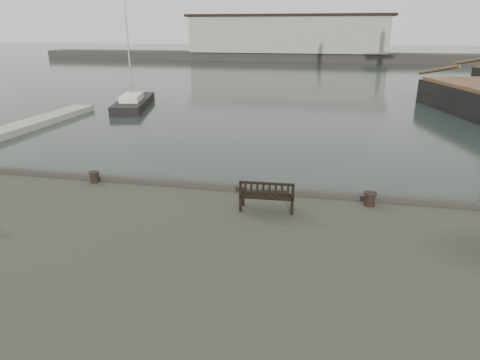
{
  "coord_description": "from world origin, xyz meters",
  "views": [
    {
      "loc": [
        3.27,
        -15.22,
        7.45
      ],
      "look_at": [
        0.14,
        -0.5,
        2.1
      ],
      "focal_mm": 32.0,
      "sensor_mm": 36.0,
      "label": 1
    }
  ],
  "objects_px": {
    "bench": "(267,201)",
    "bollard_left": "(94,177)",
    "yacht_d": "(134,105)",
    "bollard_right": "(370,199)"
  },
  "relations": [
    {
      "from": "bollard_left",
      "to": "yacht_d",
      "type": "distance_m",
      "value": 26.97
    },
    {
      "from": "bench",
      "to": "bollard_left",
      "type": "height_order",
      "value": "bench"
    },
    {
      "from": "bollard_left",
      "to": "yacht_d",
      "type": "relative_size",
      "value": 0.04
    },
    {
      "from": "bollard_left",
      "to": "bollard_right",
      "type": "distance_m",
      "value": 10.72
    },
    {
      "from": "bollard_right",
      "to": "yacht_d",
      "type": "xyz_separation_m",
      "value": [
        -20.84,
        25.12,
        -1.57
      ]
    },
    {
      "from": "bollard_right",
      "to": "yacht_d",
      "type": "distance_m",
      "value": 32.68
    },
    {
      "from": "bollard_left",
      "to": "bench",
      "type": "bearing_deg",
      "value": -10.52
    },
    {
      "from": "bench",
      "to": "bollard_left",
      "type": "bearing_deg",
      "value": 166.57
    },
    {
      "from": "bench",
      "to": "yacht_d",
      "type": "relative_size",
      "value": 0.15
    },
    {
      "from": "yacht_d",
      "to": "bench",
      "type": "bearing_deg",
      "value": -71.15
    }
  ]
}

